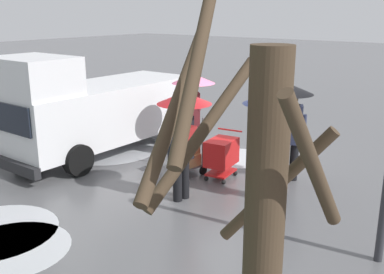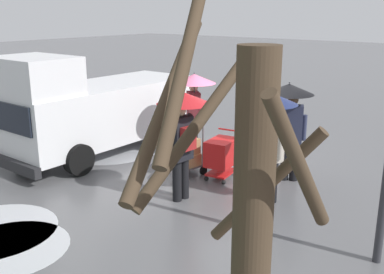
% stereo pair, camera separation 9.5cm
% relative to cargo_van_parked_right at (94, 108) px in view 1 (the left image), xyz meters
% --- Properties ---
extents(ground_plane, '(90.00, 90.00, 0.00)m').
position_rel_cargo_van_parked_right_xyz_m(ground_plane, '(-3.65, -1.23, -1.18)').
color(ground_plane, '#5B5B5E').
extents(slush_patch_near_cluster, '(2.86, 2.86, 0.01)m').
position_rel_cargo_van_parked_right_xyz_m(slush_patch_near_cluster, '(0.09, -0.43, -1.18)').
color(slush_patch_near_cluster, '#999BA0').
rests_on(slush_patch_near_cluster, ground).
extents(slush_patch_mid_street, '(1.86, 1.86, 0.01)m').
position_rel_cargo_van_parked_right_xyz_m(slush_patch_mid_street, '(-2.71, 4.10, -1.18)').
color(slush_patch_mid_street, silver).
rests_on(slush_patch_mid_street, ground).
extents(slush_patch_far_side, '(1.59, 1.59, 0.01)m').
position_rel_cargo_van_parked_right_xyz_m(slush_patch_far_side, '(-3.17, -1.87, -1.18)').
color(slush_patch_far_side, silver).
rests_on(slush_patch_far_side, ground).
extents(cargo_van_parked_right, '(2.21, 5.34, 2.60)m').
position_rel_cargo_van_parked_right_xyz_m(cargo_van_parked_right, '(0.00, 0.00, 0.00)').
color(cargo_van_parked_right, white).
rests_on(cargo_van_parked_right, ground).
extents(shopping_cart_vendor, '(0.66, 0.89, 1.02)m').
position_rel_cargo_van_parked_right_xyz_m(shopping_cart_vendor, '(-3.60, -0.44, -0.61)').
color(shopping_cart_vendor, red).
rests_on(shopping_cart_vendor, ground).
extents(hand_dolly_boxes, '(0.59, 0.76, 1.32)m').
position_rel_cargo_van_parked_right_xyz_m(hand_dolly_boxes, '(-2.89, -0.12, -0.68)').
color(hand_dolly_boxes, '#515156').
rests_on(hand_dolly_boxes, ground).
extents(pedestrian_pink_side, '(1.04, 1.04, 2.15)m').
position_rel_cargo_van_parked_right_xyz_m(pedestrian_pink_side, '(-2.26, -1.19, 0.41)').
color(pedestrian_pink_side, black).
rests_on(pedestrian_pink_side, ground).
extents(pedestrian_black_side, '(1.04, 1.04, 2.15)m').
position_rel_cargo_van_parked_right_xyz_m(pedestrian_black_side, '(-4.76, -1.25, 0.39)').
color(pedestrian_black_side, black).
rests_on(pedestrian_black_side, ground).
extents(pedestrian_white_side, '(1.04, 1.04, 2.15)m').
position_rel_cargo_van_parked_right_xyz_m(pedestrian_white_side, '(-4.95, -0.06, 0.41)').
color(pedestrian_white_side, black).
rests_on(pedestrian_white_side, ground).
extents(pedestrian_far_side, '(1.04, 1.04, 2.15)m').
position_rel_cargo_van_parked_right_xyz_m(pedestrian_far_side, '(-3.64, 0.94, 0.39)').
color(pedestrian_far_side, black).
rests_on(pedestrian_far_side, ground).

